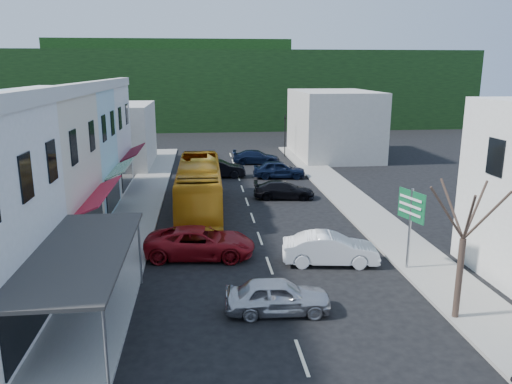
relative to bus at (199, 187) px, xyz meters
name	(u,v)px	position (x,y,z in m)	size (l,w,h in m)	color
ground	(269,265)	(3.37, -10.27, -1.55)	(120.00, 120.00, 0.00)	black
sidewalk_left	(137,212)	(-4.13, -0.27, -1.48)	(3.00, 52.00, 0.15)	gray
sidewalk_right	(357,205)	(10.87, -0.27, -1.48)	(3.00, 52.00, 0.15)	gray
shopfront_row	(27,170)	(-9.13, -5.27, 2.45)	(8.25, 30.00, 8.00)	silver
distant_block_left	(110,135)	(-8.63, 16.73, 1.45)	(8.00, 10.00, 6.00)	#B7B2A8
distant_block_right	(333,124)	(14.37, 19.73, 1.95)	(8.00, 12.00, 7.00)	#B7B2A8
hillside	(210,84)	(1.91, 54.82, 5.18)	(80.00, 26.00, 14.00)	black
bus	(199,187)	(0.00, 0.00, 0.00)	(2.50, 11.60, 3.10)	orange
car_silver	(278,296)	(3.05, -15.07, -0.85)	(1.80, 4.40, 1.40)	#BBBBC1
car_white	(330,250)	(6.34, -10.37, -0.85)	(1.80, 4.40, 1.40)	white
car_red	(200,244)	(0.04, -8.74, -0.85)	(1.90, 4.60, 1.40)	maroon
car_black_near	(284,189)	(6.16, 2.36, -0.85)	(1.84, 4.50, 1.40)	black
car_navy_mid	(279,170)	(6.88, 9.35, -0.85)	(1.80, 4.40, 1.40)	black
car_black_far	(219,169)	(1.64, 10.25, -0.85)	(1.80, 4.40, 1.40)	black
car_navy_far	(256,157)	(5.64, 16.23, -0.85)	(1.84, 4.50, 1.40)	black
pedestrian_left	(104,233)	(-4.91, -7.47, -0.55)	(0.60, 0.40, 1.70)	black
direction_sign	(410,230)	(9.77, -11.57, 0.44)	(0.69, 1.78, 3.98)	#115D34
street_tree	(463,239)	(9.67, -16.40, 1.71)	(2.60, 2.60, 6.51)	#32251F
traffic_signal	(285,136)	(9.17, 20.10, 0.72)	(0.70, 1.00, 4.54)	black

